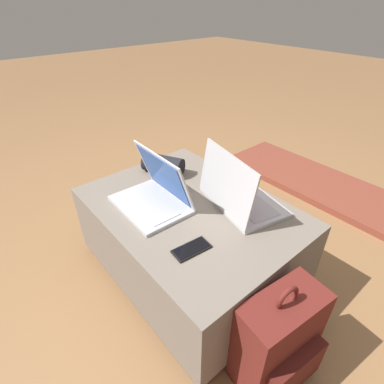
# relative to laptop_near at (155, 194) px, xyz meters

# --- Properties ---
(ground_plane) EXTENTS (14.00, 14.00, 0.00)m
(ground_plane) POSITION_rel_laptop_near_xyz_m (0.11, 0.11, -0.45)
(ground_plane) COLOR olive
(ottoman) EXTENTS (0.95, 0.70, 0.40)m
(ottoman) POSITION_rel_laptop_near_xyz_m (0.11, 0.11, -0.25)
(ottoman) COLOR #3D3832
(ottoman) RESTS_ON ground_plane
(laptop_near) EXTENTS (0.34, 0.25, 0.25)m
(laptop_near) POSITION_rel_laptop_near_xyz_m (0.00, 0.00, 0.00)
(laptop_near) COLOR #B7B7BC
(laptop_near) RESTS_ON ottoman
(laptop_far) EXTENTS (0.41, 0.32, 0.26)m
(laptop_far) POSITION_rel_laptop_near_xyz_m (0.24, 0.27, 0.00)
(laptop_far) COLOR #B7B7BC
(laptop_far) RESTS_ON ottoman
(cell_phone) EXTENTS (0.08, 0.15, 0.01)m
(cell_phone) POSITION_rel_laptop_near_xyz_m (0.32, -0.06, -0.05)
(cell_phone) COLOR black
(cell_phone) RESTS_ON ottoman
(backpack) EXTENTS (0.23, 0.32, 0.45)m
(backpack) POSITION_rel_laptop_near_xyz_m (0.69, 0.03, -0.27)
(backpack) COLOR #5B1E19
(backpack) RESTS_ON ground_plane
(wrist_brace) EXTENTS (0.23, 0.18, 0.10)m
(wrist_brace) POSITION_rel_laptop_near_xyz_m (-0.21, 0.19, -0.00)
(wrist_brace) COLOR black
(wrist_brace) RESTS_ON ottoman
(fireplace_hearth) EXTENTS (1.40, 0.50, 0.04)m
(fireplace_hearth) POSITION_rel_laptop_near_xyz_m (0.11, 1.34, -0.43)
(fireplace_hearth) COLOR brown
(fireplace_hearth) RESTS_ON ground_plane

